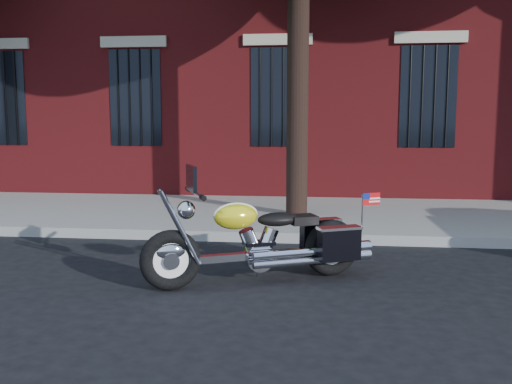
# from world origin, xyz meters

# --- Properties ---
(ground) EXTENTS (120.00, 120.00, 0.00)m
(ground) POSITION_xyz_m (0.00, 0.00, 0.00)
(ground) COLOR black
(ground) RESTS_ON ground
(curb) EXTENTS (40.00, 0.16, 0.15)m
(curb) POSITION_xyz_m (0.00, 1.38, 0.07)
(curb) COLOR gray
(curb) RESTS_ON ground
(sidewalk) EXTENTS (40.00, 3.60, 0.15)m
(sidewalk) POSITION_xyz_m (0.00, 3.26, 0.07)
(sidewalk) COLOR gray
(sidewalk) RESTS_ON ground
(motorcycle) EXTENTS (2.52, 1.38, 1.31)m
(motorcycle) POSITION_xyz_m (0.32, -0.65, 0.44)
(motorcycle) COLOR black
(motorcycle) RESTS_ON ground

